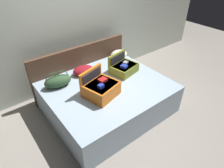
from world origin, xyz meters
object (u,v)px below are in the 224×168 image
at_px(bed, 108,98).
at_px(hard_case_large, 101,88).
at_px(hard_case_medium, 123,67).
at_px(duffel_bag, 58,81).
at_px(pillow_center_head, 119,55).
at_px(pillow_near_headboard, 83,70).

distance_m(bed, hard_case_large, 0.50).
bearing_deg(hard_case_medium, hard_case_large, -169.25).
height_order(hard_case_large, duffel_bag, hard_case_large).
distance_m(bed, hard_case_medium, 0.66).
distance_m(bed, pillow_center_head, 1.11).
height_order(hard_case_large, pillow_center_head, hard_case_large).
distance_m(hard_case_large, duffel_bag, 0.79).
bearing_deg(pillow_near_headboard, pillow_center_head, 5.16).
xyz_separation_m(hard_case_medium, duffel_bag, (-1.20, 0.33, 0.00)).
distance_m(pillow_near_headboard, pillow_center_head, 0.95).
bearing_deg(hard_case_medium, bed, -173.43).
bearing_deg(pillow_near_headboard, hard_case_large, -98.72).
xyz_separation_m(duffel_bag, pillow_near_headboard, (0.56, 0.08, -0.03)).
distance_m(bed, duffel_bag, 0.94).
relative_size(bed, hard_case_large, 3.48).
bearing_deg(pillow_center_head, duffel_bag, -173.65).
bearing_deg(hard_case_medium, pillow_near_headboard, 135.50).
distance_m(hard_case_large, hard_case_medium, 0.83).
bearing_deg(duffel_bag, hard_case_medium, -15.27).
height_order(bed, hard_case_medium, hard_case_medium).
relative_size(hard_case_medium, pillow_center_head, 1.36).
xyz_separation_m(bed, pillow_center_head, (0.81, 0.67, 0.37)).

